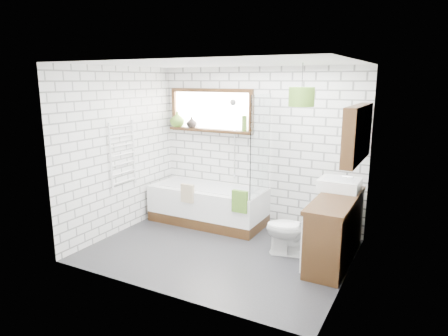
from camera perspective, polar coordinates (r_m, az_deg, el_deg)
The scene contains 22 objects.
floor at distance 5.63m, azimuth -0.67°, elevation -11.69°, with size 3.40×2.60×0.01m, color #252528.
ceiling at distance 5.14m, azimuth -0.75°, elevation 14.78°, with size 3.40×2.60×0.01m, color white.
wall_back at distance 6.40m, azimuth 4.92°, elevation 3.00°, with size 3.40×0.01×2.50m, color white.
wall_front at distance 4.17m, azimuth -9.35°, elevation -2.27°, with size 3.40×0.01×2.50m, color white.
wall_left at distance 6.23m, azimuth -14.62°, elevation 2.38°, with size 0.01×2.60×2.50m, color white.
wall_right at distance 4.68m, azimuth 17.91°, elevation -1.09°, with size 0.01×2.60×2.50m, color white.
window at distance 6.67m, azimuth -1.94°, elevation 8.19°, with size 1.52×0.16×0.68m, color black.
towel_radiator at distance 6.21m, azimuth -14.28°, elevation 1.89°, with size 0.06×0.52×1.00m, color white.
mirror_cabinet at distance 5.21m, azimuth 18.49°, elevation 4.68°, with size 0.16×1.20×0.70m, color black.
shower_riser at distance 6.50m, azimuth 1.54°, elevation 4.10°, with size 0.02×0.02×1.30m, color silver.
bathtub at distance 6.56m, azimuth -2.28°, elevation -5.25°, with size 1.85×0.82×0.60m, color white.
shower_screen at distance 5.92m, azimuth 5.25°, elevation 3.21°, with size 0.02×0.72×1.50m, color white.
towel_green at distance 5.79m, azimuth 2.28°, elevation -4.81°, with size 0.24×0.06×0.32m, color #477021.
towel_beige at distance 6.21m, azimuth -5.23°, elevation -3.63°, with size 0.22×0.06×0.29m, color tan.
vanity at distance 5.38m, azimuth 15.60°, elevation -8.44°, with size 0.48×1.47×0.84m, color black.
basin at distance 5.60m, azimuth 16.19°, elevation -2.27°, with size 0.52×0.46×0.15m, color white.
tap at distance 5.56m, azimuth 17.83°, elevation -1.97°, with size 0.03×0.03×0.15m, color silver.
toilet at distance 5.44m, azimuth 9.77°, elevation -8.60°, with size 0.70×0.40×0.72m, color white.
vase_olive at distance 7.00m, azimuth -6.70°, elevation 6.77°, with size 0.25×0.25×0.26m, color #4D7524.
vase_dark at distance 6.85m, azimuth -4.65°, elevation 6.37°, with size 0.18×0.18×0.19m, color black.
bottle at distance 6.37m, azimuth 2.90°, elevation 6.19°, with size 0.08×0.08×0.25m, color #4D7524.
pendant at distance 4.97m, azimuth 11.02°, elevation 9.95°, with size 0.31×0.31×0.23m, color #477021.
Camera 1 is at (2.47, -4.50, 2.30)m, focal length 32.00 mm.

